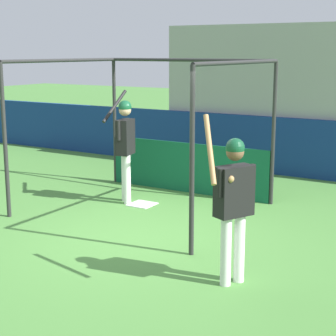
# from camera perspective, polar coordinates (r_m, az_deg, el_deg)

# --- Properties ---
(ground_plane) EXTENTS (60.00, 60.00, 0.00)m
(ground_plane) POSITION_cam_1_polar(r_m,az_deg,el_deg) (8.49, -3.02, -7.16)
(ground_plane) COLOR #477F38
(outfield_wall) EXTENTS (24.00, 0.12, 1.30)m
(outfield_wall) POSITION_cam_1_polar(r_m,az_deg,el_deg) (12.98, 10.25, 2.28)
(outfield_wall) COLOR navy
(outfield_wall) RESTS_ON ground
(bleacher_section) EXTENTS (5.40, 4.00, 3.38)m
(bleacher_section) POSITION_cam_1_polar(r_m,az_deg,el_deg) (14.79, 13.28, 7.34)
(bleacher_section) COLOR #9E9E99
(bleacher_section) RESTS_ON ground
(batting_cage) EXTENTS (3.59, 3.12, 2.62)m
(batting_cage) POSITION_cam_1_polar(r_m,az_deg,el_deg) (10.47, 0.38, 2.84)
(batting_cage) COLOR #282828
(batting_cage) RESTS_ON ground
(home_plate) EXTENTS (0.44, 0.44, 0.02)m
(home_plate) POSITION_cam_1_polar(r_m,az_deg,el_deg) (10.29, -2.65, -3.70)
(home_plate) COLOR white
(home_plate) RESTS_ON ground
(player_batter) EXTENTS (0.56, 0.82, 2.04)m
(player_batter) POSITION_cam_1_polar(r_m,az_deg,el_deg) (10.25, -4.37, 2.79)
(player_batter) COLOR white
(player_batter) RESTS_ON ground
(player_waiting) EXTENTS (0.56, 0.81, 2.05)m
(player_waiting) POSITION_cam_1_polar(r_m,az_deg,el_deg) (6.62, 6.65, -2.96)
(player_waiting) COLOR white
(player_waiting) RESTS_ON ground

